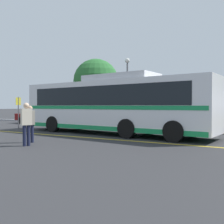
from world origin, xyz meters
TOP-DOWN VIEW (x-y plane):
  - ground_plane at (0.00, 0.00)m, footprint 220.00×220.00m
  - lane_strip_0 at (-0.22, -2.44)m, footprint 32.06×0.20m
  - curb_strip at (-0.22, 5.79)m, footprint 40.06×0.36m
  - transit_bus at (-0.21, -0.24)m, footprint 12.54×3.71m
  - parked_car_0 at (-10.78, 4.12)m, footprint 4.42×1.83m
  - parked_car_1 at (-4.57, 4.34)m, footprint 4.79×2.27m
  - parked_car_2 at (2.10, 4.29)m, footprint 4.07×2.11m
  - pedestrian_0 at (-1.60, -5.24)m, footprint 0.44×0.46m
  - pedestrian_1 at (-0.96, -6.03)m, footprint 0.37×0.47m
  - bus_stop_sign at (-8.18, -0.35)m, footprint 0.07×0.40m
  - street_lamp at (-2.84, 6.93)m, footprint 0.42×0.42m
  - tree_1 at (-8.54, 10.54)m, footprint 4.99×4.99m

SIDE VIEW (x-z plane):
  - ground_plane at x=0.00m, z-range 0.00..0.00m
  - lane_strip_0 at x=-0.22m, z-range 0.00..0.01m
  - curb_strip at x=-0.22m, z-range 0.00..0.15m
  - parked_car_0 at x=-10.78m, z-range 0.00..1.45m
  - parked_car_1 at x=-4.57m, z-range 0.02..1.45m
  - parked_car_2 at x=2.10m, z-range 0.02..1.48m
  - pedestrian_0 at x=-1.60m, z-range 0.11..1.79m
  - pedestrian_1 at x=-0.96m, z-range 0.13..1.92m
  - bus_stop_sign at x=-8.18m, z-range 0.31..2.64m
  - transit_bus at x=-0.21m, z-range 0.04..3.49m
  - street_lamp at x=-2.84m, z-range 0.98..6.81m
  - tree_1 at x=-8.54m, z-range 0.91..7.74m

